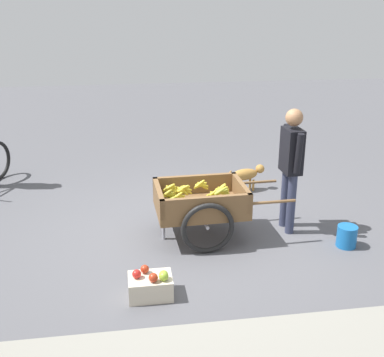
{
  "coord_description": "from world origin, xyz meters",
  "views": [
    {
      "loc": [
        0.75,
        5.54,
        2.8
      ],
      "look_at": [
        -0.06,
        0.07,
        0.75
      ],
      "focal_mm": 44.6,
      "sensor_mm": 36.0,
      "label": 1
    }
  ],
  "objects": [
    {
      "name": "apple_crate",
      "position": [
        0.56,
        1.4,
        0.13
      ],
      "size": [
        0.44,
        0.32,
        0.32
      ],
      "color": "beige",
      "rests_on": "ground"
    },
    {
      "name": "vendor_person",
      "position": [
        -1.3,
        0.13,
        0.96
      ],
      "size": [
        0.21,
        0.55,
        1.6
      ],
      "color": "#333851",
      "rests_on": "ground"
    },
    {
      "name": "fruit_cart",
      "position": [
        -0.15,
        0.16,
        0.44
      ],
      "size": [
        1.67,
        0.96,
        0.72
      ],
      "color": "brown",
      "rests_on": "ground"
    },
    {
      "name": "dog",
      "position": [
        -1.13,
        -1.28,
        0.27
      ],
      "size": [
        0.66,
        0.28,
        0.4
      ],
      "color": "#AD7A38",
      "rests_on": "ground"
    },
    {
      "name": "plastic_bucket",
      "position": [
        -1.87,
        0.69,
        0.13
      ],
      "size": [
        0.24,
        0.24,
        0.27
      ],
      "primitive_type": "cylinder",
      "color": "#1966B2",
      "rests_on": "ground"
    },
    {
      "name": "ground_plane",
      "position": [
        0.0,
        0.0,
        0.0
      ],
      "size": [
        24.0,
        24.0,
        0.0
      ],
      "primitive_type": "plane",
      "color": "#56565B"
    }
  ]
}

